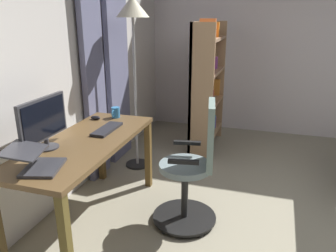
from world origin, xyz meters
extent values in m
cube|color=silver|center=(0.00, -2.69, 1.33)|extent=(5.36, 0.10, 2.67)
cube|color=silver|center=(-2.68, 0.00, 1.33)|extent=(0.10, 5.38, 2.67)
cube|color=slate|center=(-1.12, -2.58, 1.18)|extent=(0.50, 0.06, 2.36)
cube|color=slate|center=(-0.55, -2.58, 1.18)|extent=(0.37, 0.06, 2.36)
cube|color=brown|center=(0.28, -2.23, 0.73)|extent=(1.55, 0.63, 0.04)
cube|color=brown|center=(-0.46, -1.95, 0.36)|extent=(0.06, 0.06, 0.71)
cube|color=brown|center=(1.02, -1.95, 0.36)|extent=(0.06, 0.06, 0.71)
cube|color=brown|center=(-0.46, -2.50, 0.36)|extent=(0.06, 0.06, 0.71)
cylinder|color=black|center=(0.05, -1.43, 0.04)|extent=(0.56, 0.56, 0.02)
sphere|color=black|center=(-0.20, -1.47, 0.03)|extent=(0.05, 0.05, 0.05)
sphere|color=black|center=(0.01, -1.68, 0.03)|extent=(0.05, 0.05, 0.05)
sphere|color=black|center=(0.28, -1.54, 0.03)|extent=(0.05, 0.05, 0.05)
sphere|color=black|center=(0.23, -1.24, 0.03)|extent=(0.05, 0.05, 0.05)
sphere|color=black|center=(-0.07, -1.20, 0.03)|extent=(0.05, 0.05, 0.05)
cylinder|color=black|center=(0.05, -1.43, 0.27)|extent=(0.06, 0.06, 0.46)
cylinder|color=gray|center=(0.05, -1.43, 0.53)|extent=(0.51, 0.51, 0.05)
cube|color=gray|center=(0.01, -1.23, 0.82)|extent=(0.38, 0.12, 0.53)
cube|color=black|center=(0.25, -1.39, 0.66)|extent=(0.08, 0.24, 0.03)
cube|color=black|center=(-0.15, -1.46, 0.66)|extent=(0.08, 0.24, 0.03)
cylinder|color=#333338|center=(0.50, -2.42, 0.76)|extent=(0.18, 0.18, 0.01)
cylinder|color=#333338|center=(0.50, -2.42, 0.80)|extent=(0.04, 0.04, 0.06)
cube|color=#333338|center=(0.50, -2.42, 0.99)|extent=(0.52, 0.03, 0.32)
cube|color=black|center=(0.50, -2.41, 0.99)|extent=(0.48, 0.01, 0.28)
cube|color=#232328|center=(-0.01, -2.17, 0.76)|extent=(0.38, 0.13, 0.02)
cube|color=#333338|center=(0.82, -2.21, 0.76)|extent=(0.34, 0.30, 0.02)
cube|color=#333338|center=(0.85, -2.32, 0.89)|extent=(0.34, 0.30, 0.05)
ellipsoid|color=black|center=(-0.27, -2.43, 0.77)|extent=(0.06, 0.10, 0.04)
cylinder|color=teal|center=(-0.39, -2.27, 0.81)|extent=(0.08, 0.08, 0.11)
torus|color=teal|center=(-0.34, -2.27, 0.81)|extent=(0.07, 0.01, 0.07)
cube|color=tan|center=(-2.21, -1.60, 0.83)|extent=(0.04, 0.30, 1.66)
cube|color=tan|center=(-1.33, -1.60, 0.83)|extent=(0.04, 0.30, 1.66)
cube|color=tan|center=(-1.77, -1.73, 0.83)|extent=(0.91, 0.04, 1.66)
cube|color=tan|center=(-1.77, -1.60, 0.21)|extent=(0.84, 0.30, 0.04)
cube|color=tan|center=(-1.77, -1.60, 0.62)|extent=(0.84, 0.30, 0.04)
cube|color=tan|center=(-1.77, -1.60, 1.04)|extent=(0.84, 0.30, 0.04)
cube|color=tan|center=(-1.77, -1.60, 1.45)|extent=(0.84, 0.30, 0.04)
cube|color=purple|center=(-1.38, -1.60, 0.33)|extent=(0.04, 0.21, 0.21)
cube|color=orange|center=(-2.14, -1.60, 0.76)|extent=(0.04, 0.21, 0.23)
cube|color=#A0439B|center=(-1.46, -1.60, 1.17)|extent=(0.03, 0.20, 0.24)
cube|color=orange|center=(-1.80, -1.60, 1.56)|extent=(0.06, 0.22, 0.18)
cube|color=#9251AF|center=(-1.92, -1.60, 0.31)|extent=(0.04, 0.22, 0.16)
cube|color=red|center=(-1.61, -1.60, 0.73)|extent=(0.05, 0.22, 0.19)
cube|color=#974AA0|center=(-1.91, -1.60, 1.13)|extent=(0.05, 0.18, 0.16)
cube|color=orange|center=(-1.61, -1.60, 1.58)|extent=(0.06, 0.20, 0.23)
cube|color=teal|center=(-1.89, -1.60, 0.32)|extent=(0.05, 0.21, 0.19)
cylinder|color=black|center=(-0.89, -2.26, 0.01)|extent=(0.28, 0.28, 0.02)
cylinder|color=#A5A5A8|center=(-0.89, -2.26, 0.86)|extent=(0.03, 0.03, 1.71)
cone|color=beige|center=(-0.89, -2.26, 1.82)|extent=(0.36, 0.36, 0.21)
camera|label=1|loc=(2.48, -0.81, 1.73)|focal=35.22mm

